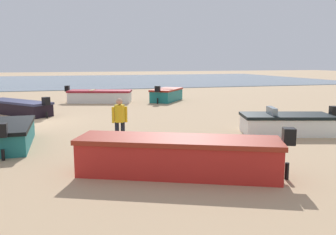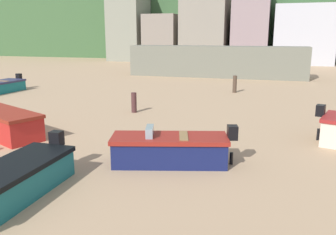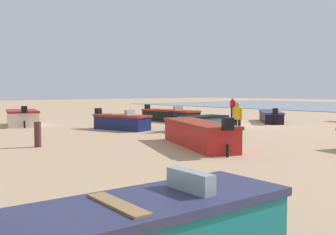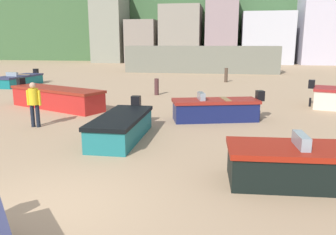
# 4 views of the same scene
# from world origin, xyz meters

# --- Properties ---
(ground_plane) EXTENTS (160.00, 160.00, 0.00)m
(ground_plane) POSITION_xyz_m (0.00, 0.00, 0.00)
(ground_plane) COLOR tan
(boat_black_1) EXTENTS (3.96, 4.25, 1.06)m
(boat_black_1) POSITION_xyz_m (0.77, -2.72, 0.38)
(boat_black_1) COLOR black
(boat_black_1) RESTS_ON ground
(boat_red_2) EXTENTS (5.23, 3.24, 1.27)m
(boat_red_2) POSITION_xyz_m (-4.52, 9.43, 0.48)
(boat_red_2) COLOR red
(boat_red_2) RESTS_ON ground
(boat_black_3) EXTENTS (4.93, 1.69, 1.15)m
(boat_black_3) POSITION_xyz_m (5.60, 2.27, 0.43)
(boat_black_3) COLOR black
(boat_black_3) RESTS_ON ground
(boat_cream_4) EXTENTS (4.15, 2.74, 1.27)m
(boat_cream_4) POSITION_xyz_m (9.12, 11.32, 0.48)
(boat_cream_4) COLOR beige
(boat_cream_4) RESTS_ON ground
(boat_teal_6) EXTENTS (1.33, 3.77, 1.09)m
(boat_teal_6) POSITION_xyz_m (0.00, 4.96, 0.40)
(boat_teal_6) COLOR #1C6C6F
(boat_teal_6) RESTS_ON ground
(boat_navy_8) EXTENTS (3.65, 2.03, 1.15)m
(boat_navy_8) POSITION_xyz_m (2.84, 8.11, 0.44)
(boat_navy_8) COLOR #141D51
(boat_navy_8) RESTS_ON ground
(boat_teal_9) EXTENTS (1.67, 4.26, 1.05)m
(boat_teal_9) POSITION_xyz_m (-11.31, 16.96, 0.38)
(boat_teal_9) COLOR #136D72
(boat_teal_9) RESTS_ON ground
(mooring_post_near_water) EXTENTS (0.25, 0.25, 0.96)m
(mooring_post_near_water) POSITION_xyz_m (-0.77, 14.25, 0.48)
(mooring_post_near_water) COLOR #472929
(mooring_post_near_water) RESTS_ON ground
(beach_walker_foreground) EXTENTS (0.53, 0.35, 1.62)m
(beach_walker_foreground) POSITION_xyz_m (5.81, -4.63, 0.95)
(beach_walker_foreground) COLOR black
(beach_walker_foreground) RESTS_ON ground
(beach_walker_distant) EXTENTS (0.53, 0.36, 1.62)m
(beach_walker_distant) POSITION_xyz_m (-3.55, 5.94, 0.95)
(beach_walker_distant) COLOR black
(beach_walker_distant) RESTS_ON ground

